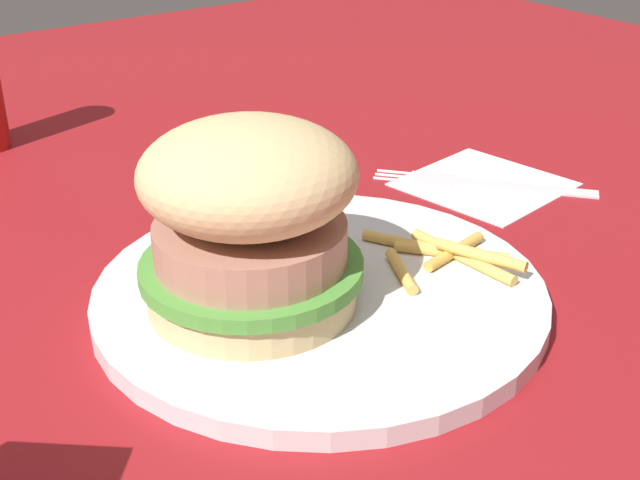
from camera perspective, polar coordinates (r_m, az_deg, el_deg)
ground_plane at (r=0.49m, az=-1.07°, el=-6.04°), size 1.60×1.60×0.00m
plate at (r=0.51m, az=0.00°, el=-3.59°), size 0.27×0.27×0.01m
sandwich at (r=0.47m, az=-4.69°, el=1.57°), size 0.13×0.13×0.11m
fries_pile at (r=0.54m, az=8.35°, el=-0.96°), size 0.10×0.08×0.01m
napkin at (r=0.69m, az=10.81°, el=3.68°), size 0.13×0.13×0.00m
fork at (r=0.69m, az=10.70°, el=3.89°), size 0.14×0.12×0.00m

